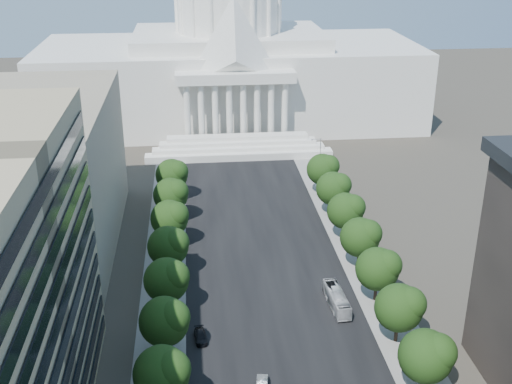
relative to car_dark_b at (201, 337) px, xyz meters
name	(u,v)px	position (x,y,z in m)	size (l,w,h in m)	color
road_asphalt	(262,255)	(12.67, 26.66, -0.65)	(30.00, 260.00, 0.01)	black
sidewalk_left	(165,260)	(-6.33, 26.66, -0.65)	(8.00, 260.00, 0.02)	gray
sidewalk_right	(355,251)	(31.67, 26.66, -0.65)	(8.00, 260.00, 0.02)	gray
capitol	(229,59)	(12.67, 121.55, 19.36)	(120.00, 56.00, 73.00)	white
office_block_left_far	(14,176)	(-35.33, 36.66, 14.35)	(38.00, 52.00, 30.00)	gray
tree_l_d	(164,372)	(-4.99, -15.53, 5.80)	(7.79, 7.60, 9.97)	#33261C
tree_l_e	(166,320)	(-4.99, -3.53, 5.80)	(7.79, 7.60, 9.97)	#33261C
tree_l_f	(168,279)	(-4.99, 8.47, 5.80)	(7.79, 7.60, 9.97)	#33261C
tree_l_g	(170,245)	(-4.99, 20.47, 5.80)	(7.79, 7.60, 9.97)	#33261C
tree_l_h	(171,218)	(-4.99, 32.47, 5.80)	(7.79, 7.60, 9.97)	#33261C
tree_l_i	(172,194)	(-4.99, 44.47, 5.80)	(7.79, 7.60, 9.97)	#33261C
tree_l_j	(173,174)	(-4.99, 56.47, 5.80)	(7.79, 7.60, 9.97)	#33261C
tree_r_d	(429,355)	(31.01, -15.53, 5.80)	(7.79, 7.60, 9.97)	#33261C
tree_r_e	(401,307)	(31.01, -3.53, 5.80)	(7.79, 7.60, 9.97)	#33261C
tree_r_f	(380,268)	(31.01, 8.47, 5.80)	(7.79, 7.60, 9.97)	#33261C
tree_r_g	(362,236)	(31.01, 20.47, 5.80)	(7.79, 7.60, 9.97)	#33261C
tree_r_h	(347,210)	(31.01, 32.47, 5.80)	(7.79, 7.60, 9.97)	#33261C
tree_r_i	(335,188)	(31.01, 44.47, 5.80)	(7.79, 7.60, 9.97)	#33261C
tree_r_j	(324,168)	(31.01, 56.47, 5.80)	(7.79, 7.60, 9.97)	#33261C
streetlight_c	(411,309)	(32.58, -3.34, 5.17)	(2.61, 0.44, 9.00)	gray
streetlight_d	(368,236)	(32.58, 21.66, 5.17)	(2.61, 0.44, 9.00)	gray
streetlight_e	(339,186)	(32.58, 46.66, 5.17)	(2.61, 0.44, 9.00)	gray
streetlight_f	(318,150)	(32.58, 71.66, 5.17)	(2.61, 0.44, 9.00)	gray
car_dark_b	(201,337)	(0.00, 0.00, 0.00)	(1.82, 4.49, 1.30)	black
city_bus	(337,299)	(23.48, 7.28, 0.80)	(2.44, 10.43, 2.91)	silver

